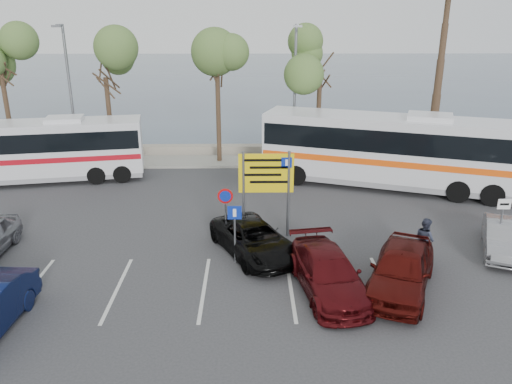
{
  "coord_description": "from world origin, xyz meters",
  "views": [
    {
      "loc": [
        0.32,
        -15.66,
        8.63
      ],
      "look_at": [
        0.59,
        3.0,
        1.98
      ],
      "focal_mm": 35.0,
      "sensor_mm": 36.0,
      "label": 1
    }
  ],
  "objects_px": {
    "street_lamp_left": "(70,89)",
    "car_red": "(401,269)",
    "coach_bus_left": "(36,153)",
    "pedestrian_far": "(425,239)",
    "coach_bus_right": "(387,153)",
    "car_silver_b": "(503,238)",
    "car_maroon": "(328,273)",
    "street_lamp_right": "(295,88)",
    "direction_sign": "(266,180)",
    "suv_black": "(254,239)"
  },
  "relations": [
    {
      "from": "coach_bus_right",
      "to": "car_red",
      "type": "distance_m",
      "value": 10.83
    },
    {
      "from": "car_maroon",
      "to": "pedestrian_far",
      "type": "bearing_deg",
      "value": 20.58
    },
    {
      "from": "street_lamp_right",
      "to": "pedestrian_far",
      "type": "xyz_separation_m",
      "value": [
        3.8,
        -12.52,
        -3.78
      ]
    },
    {
      "from": "direction_sign",
      "to": "car_red",
      "type": "height_order",
      "value": "direction_sign"
    },
    {
      "from": "coach_bus_left",
      "to": "suv_black",
      "type": "distance_m",
      "value": 14.78
    },
    {
      "from": "suv_black",
      "to": "coach_bus_left",
      "type": "bearing_deg",
      "value": 116.62
    },
    {
      "from": "street_lamp_right",
      "to": "coach_bus_right",
      "type": "distance_m",
      "value": 6.72
    },
    {
      "from": "street_lamp_right",
      "to": "car_maroon",
      "type": "bearing_deg",
      "value": -90.39
    },
    {
      "from": "street_lamp_right",
      "to": "coach_bus_right",
      "type": "bearing_deg",
      "value": -42.78
    },
    {
      "from": "suv_black",
      "to": "car_maroon",
      "type": "bearing_deg",
      "value": -74.59
    },
    {
      "from": "coach_bus_left",
      "to": "pedestrian_far",
      "type": "distance_m",
      "value": 20.35
    },
    {
      "from": "street_lamp_right",
      "to": "car_red",
      "type": "distance_m",
      "value": 15.37
    },
    {
      "from": "coach_bus_left",
      "to": "pedestrian_far",
      "type": "xyz_separation_m",
      "value": [
        17.98,
        -9.5,
        -0.81
      ]
    },
    {
      "from": "car_silver_b",
      "to": "car_red",
      "type": "bearing_deg",
      "value": -128.43
    },
    {
      "from": "coach_bus_right",
      "to": "pedestrian_far",
      "type": "xyz_separation_m",
      "value": [
        -0.7,
        -8.36,
        -1.03
      ]
    },
    {
      "from": "street_lamp_left",
      "to": "direction_sign",
      "type": "bearing_deg",
      "value": -43.17
    },
    {
      "from": "street_lamp_left",
      "to": "coach_bus_left",
      "type": "xyz_separation_m",
      "value": [
        -1.18,
        -3.02,
        -2.97
      ]
    },
    {
      "from": "street_lamp_left",
      "to": "car_red",
      "type": "bearing_deg",
      "value": -43.87
    },
    {
      "from": "street_lamp_left",
      "to": "street_lamp_right",
      "type": "height_order",
      "value": "same"
    },
    {
      "from": "direction_sign",
      "to": "car_silver_b",
      "type": "bearing_deg",
      "value": -10.68
    },
    {
      "from": "car_maroon",
      "to": "car_red",
      "type": "bearing_deg",
      "value": -8.03
    },
    {
      "from": "coach_bus_left",
      "to": "car_silver_b",
      "type": "height_order",
      "value": "coach_bus_left"
    },
    {
      "from": "direction_sign",
      "to": "car_silver_b",
      "type": "height_order",
      "value": "direction_sign"
    },
    {
      "from": "street_lamp_right",
      "to": "direction_sign",
      "type": "distance_m",
      "value": 10.73
    },
    {
      "from": "car_silver_b",
      "to": "car_maroon",
      "type": "bearing_deg",
      "value": -137.08
    },
    {
      "from": "coach_bus_left",
      "to": "car_silver_b",
      "type": "xyz_separation_m",
      "value": [
        21.18,
        -9.0,
        -1.0
      ]
    },
    {
      "from": "car_maroon",
      "to": "car_silver_b",
      "type": "height_order",
      "value": "car_maroon"
    },
    {
      "from": "suv_black",
      "to": "pedestrian_far",
      "type": "distance_m",
      "value": 6.32
    },
    {
      "from": "car_silver_b",
      "to": "pedestrian_far",
      "type": "distance_m",
      "value": 3.25
    },
    {
      "from": "coach_bus_right",
      "to": "suv_black",
      "type": "xyz_separation_m",
      "value": [
        -7.0,
        -7.86,
        -1.22
      ]
    },
    {
      "from": "car_maroon",
      "to": "suv_black",
      "type": "xyz_separation_m",
      "value": [
        -2.4,
        2.74,
        -0.04
      ]
    },
    {
      "from": "coach_bus_right",
      "to": "car_red",
      "type": "relative_size",
      "value": 2.83
    },
    {
      "from": "street_lamp_right",
      "to": "direction_sign",
      "type": "xyz_separation_m",
      "value": [
        -2.0,
        -10.32,
        -2.17
      ]
    },
    {
      "from": "coach_bus_left",
      "to": "suv_black",
      "type": "relative_size",
      "value": 2.55
    },
    {
      "from": "pedestrian_far",
      "to": "direction_sign",
      "type": "bearing_deg",
      "value": 49.55
    },
    {
      "from": "car_maroon",
      "to": "suv_black",
      "type": "distance_m",
      "value": 3.65
    },
    {
      "from": "car_red",
      "to": "pedestrian_far",
      "type": "height_order",
      "value": "pedestrian_far"
    },
    {
      "from": "street_lamp_left",
      "to": "car_red",
      "type": "distance_m",
      "value": 21.56
    },
    {
      "from": "coach_bus_left",
      "to": "direction_sign",
      "type": "bearing_deg",
      "value": -30.94
    },
    {
      "from": "direction_sign",
      "to": "suv_black",
      "type": "xyz_separation_m",
      "value": [
        -0.5,
        -1.7,
        -1.8
      ]
    },
    {
      "from": "street_lamp_left",
      "to": "suv_black",
      "type": "height_order",
      "value": "street_lamp_left"
    },
    {
      "from": "direction_sign",
      "to": "coach_bus_left",
      "type": "bearing_deg",
      "value": 149.06
    },
    {
      "from": "coach_bus_right",
      "to": "suv_black",
      "type": "distance_m",
      "value": 10.59
    },
    {
      "from": "car_maroon",
      "to": "pedestrian_far",
      "type": "distance_m",
      "value": 4.5
    },
    {
      "from": "car_maroon",
      "to": "pedestrian_far",
      "type": "height_order",
      "value": "pedestrian_far"
    },
    {
      "from": "direction_sign",
      "to": "car_maroon",
      "type": "height_order",
      "value": "direction_sign"
    },
    {
      "from": "coach_bus_right",
      "to": "car_maroon",
      "type": "bearing_deg",
      "value": -113.46
    },
    {
      "from": "street_lamp_left",
      "to": "street_lamp_right",
      "type": "bearing_deg",
      "value": 0.0
    },
    {
      "from": "coach_bus_left",
      "to": "coach_bus_right",
      "type": "xyz_separation_m",
      "value": [
        18.68,
        -1.14,
        0.23
      ]
    },
    {
      "from": "coach_bus_left",
      "to": "pedestrian_far",
      "type": "relative_size",
      "value": 7.01
    }
  ]
}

